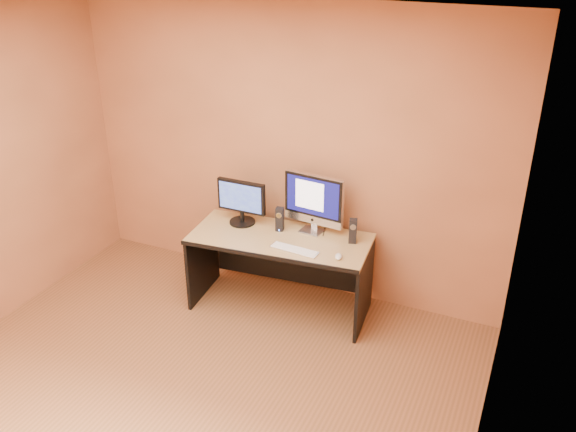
{
  "coord_description": "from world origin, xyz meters",
  "views": [
    {
      "loc": [
        2.09,
        -2.61,
        3.13
      ],
      "look_at": [
        0.27,
        1.43,
        0.98
      ],
      "focal_mm": 38.0,
      "sensor_mm": 36.0,
      "label": 1
    }
  ],
  "objects": [
    {
      "name": "floor",
      "position": [
        0.0,
        0.0,
        0.0
      ],
      "size": [
        4.0,
        4.0,
        0.0
      ],
      "primitive_type": "plane",
      "color": "brown",
      "rests_on": "ground"
    },
    {
      "name": "walls",
      "position": [
        0.0,
        0.0,
        1.3
      ],
      "size": [
        4.0,
        4.0,
        2.6
      ],
      "primitive_type": null,
      "color": "#AB6A45",
      "rests_on": "ground"
    },
    {
      "name": "ceiling",
      "position": [
        0.0,
        0.0,
        2.6
      ],
      "size": [
        4.0,
        4.0,
        0.0
      ],
      "primitive_type": "plane",
      "color": "white",
      "rests_on": "walls"
    },
    {
      "name": "desk",
      "position": [
        0.15,
        1.53,
        0.35
      ],
      "size": [
        1.58,
        0.81,
        0.71
      ],
      "primitive_type": null,
      "rotation": [
        0.0,
        0.0,
        0.1
      ],
      "color": "tan",
      "rests_on": "ground"
    },
    {
      "name": "imac",
      "position": [
        0.35,
        1.74,
        0.97
      ],
      "size": [
        0.56,
        0.25,
        0.52
      ],
      "primitive_type": null,
      "rotation": [
        0.0,
        0.0,
        -0.1
      ],
      "color": "#B4B4B8",
      "rests_on": "desk"
    },
    {
      "name": "second_monitor",
      "position": [
        -0.27,
        1.64,
        0.91
      ],
      "size": [
        0.46,
        0.23,
        0.4
      ],
      "primitive_type": null,
      "rotation": [
        0.0,
        0.0,
        -0.0
      ],
      "color": "black",
      "rests_on": "desk"
    },
    {
      "name": "speaker_left",
      "position": [
        0.09,
        1.65,
        0.81
      ],
      "size": [
        0.08,
        0.08,
        0.21
      ],
      "primitive_type": null,
      "rotation": [
        0.0,
        0.0,
        0.22
      ],
      "color": "black",
      "rests_on": "desk"
    },
    {
      "name": "speaker_right",
      "position": [
        0.74,
        1.7,
        0.81
      ],
      "size": [
        0.08,
        0.08,
        0.21
      ],
      "primitive_type": null,
      "rotation": [
        0.0,
        0.0,
        0.3
      ],
      "color": "black",
      "rests_on": "desk"
    },
    {
      "name": "keyboard",
      "position": [
        0.35,
        1.37,
        0.71
      ],
      "size": [
        0.42,
        0.14,
        0.02
      ],
      "primitive_type": "cube",
      "rotation": [
        0.0,
        0.0,
        -0.08
      ],
      "color": "silver",
      "rests_on": "desk"
    },
    {
      "name": "mouse",
      "position": [
        0.73,
        1.4,
        0.72
      ],
      "size": [
        0.08,
        0.11,
        0.03
      ],
      "primitive_type": "ellipsoid",
      "rotation": [
        0.0,
        0.0,
        0.27
      ],
      "color": "silver",
      "rests_on": "desk"
    },
    {
      "name": "cable_a",
      "position": [
        0.45,
        1.8,
        0.71
      ],
      "size": [
        0.06,
        0.21,
        0.01
      ],
      "primitive_type": "cylinder",
      "rotation": [
        1.57,
        0.0,
        0.25
      ],
      "color": "black",
      "rests_on": "desk"
    },
    {
      "name": "cable_b",
      "position": [
        0.32,
        1.82,
        0.71
      ],
      "size": [
        0.03,
        0.17,
        0.01
      ],
      "primitive_type": "cylinder",
      "rotation": [
        1.57,
        0.0,
        -0.16
      ],
      "color": "black",
      "rests_on": "desk"
    }
  ]
}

